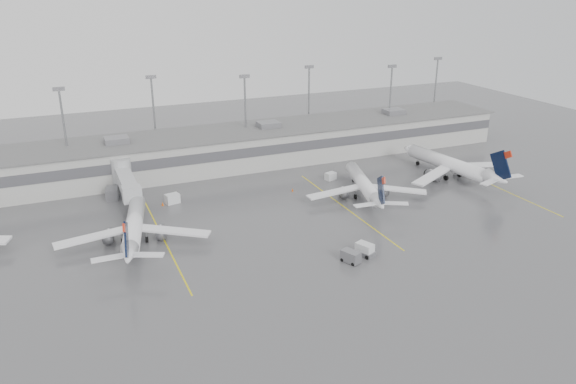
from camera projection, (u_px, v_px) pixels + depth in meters
name	position (u px, v px, depth m)	size (l,w,h in m)	color
ground	(318.00, 284.00, 80.98)	(260.00, 260.00, 0.00)	#4B4B4D
terminal	(208.00, 150.00, 129.30)	(152.00, 17.00, 9.45)	#ADADA8
light_masts	(200.00, 112.00, 131.45)	(142.40, 8.00, 20.60)	gray
jet_bridge_right	(125.00, 180.00, 111.36)	(4.00, 17.20, 7.00)	#AAACAF
stand_markings	(260.00, 222.00, 101.60)	(105.25, 40.00, 0.01)	yellow
jet_mid_left	(134.00, 226.00, 92.91)	(24.69, 27.97, 9.16)	white
jet_mid_right	(365.00, 185.00, 111.91)	(23.43, 26.63, 8.83)	white
jet_far_right	(452.00, 165.00, 122.94)	(27.19, 30.66, 9.95)	white
baggage_tug	(365.00, 251.00, 89.20)	(3.06, 3.69, 2.04)	silver
baggage_cart	(351.00, 256.00, 86.92)	(2.73, 3.38, 1.90)	slate
gse_uld_b	(172.00, 199.00, 109.82)	(2.64, 1.76, 1.87)	silver
gse_uld_c	(331.00, 176.00, 122.61)	(2.29, 1.53, 1.62)	silver
gse_loader	(112.00, 193.00, 112.04)	(2.28, 3.65, 2.28)	slate
cone_b	(163.00, 204.00, 108.84)	(0.45, 0.45, 0.72)	#F15705
cone_c	(293.00, 190.00, 116.14)	(0.40, 0.40, 0.64)	#F15705
cone_d	(478.00, 169.00, 128.55)	(0.40, 0.40, 0.64)	#F15705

